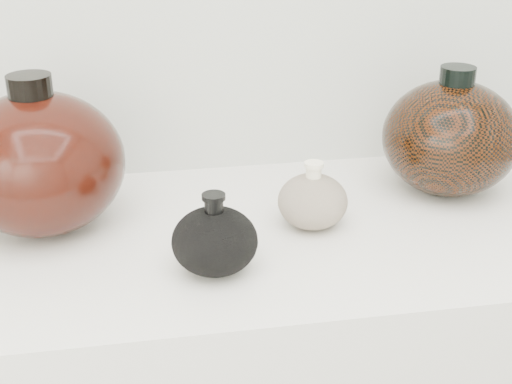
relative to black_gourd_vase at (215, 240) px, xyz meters
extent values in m
cube|color=silver|center=(0.04, 0.11, -0.06)|extent=(1.20, 0.50, 0.03)
ellipsoid|color=black|center=(0.00, 0.00, 0.00)|extent=(0.12, 0.12, 0.09)
cylinder|color=black|center=(0.00, 0.00, 0.05)|extent=(0.03, 0.03, 0.03)
cylinder|color=black|center=(0.00, 0.00, 0.06)|extent=(0.03, 0.03, 0.01)
ellipsoid|color=#BFAD91|center=(0.16, 0.11, 0.00)|extent=(0.11, 0.11, 0.08)
cylinder|color=#F4E9C7|center=(0.16, 0.11, 0.04)|extent=(0.02, 0.02, 0.02)
cylinder|color=#F4E9C7|center=(0.16, 0.11, 0.05)|extent=(0.03, 0.03, 0.01)
ellipsoid|color=black|center=(-0.23, 0.17, 0.06)|extent=(0.27, 0.27, 0.21)
cylinder|color=black|center=(-0.23, 0.17, 0.17)|extent=(0.07, 0.07, 0.04)
ellipsoid|color=black|center=(0.41, 0.19, 0.05)|extent=(0.25, 0.25, 0.19)
cylinder|color=black|center=(0.41, 0.19, 0.15)|extent=(0.06, 0.06, 0.03)
camera|label=1|loc=(-0.09, -0.82, 0.45)|focal=50.00mm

